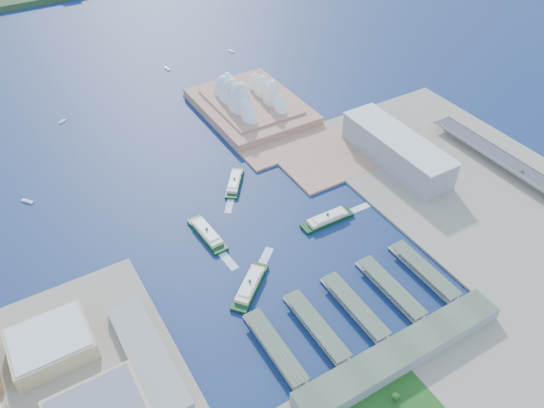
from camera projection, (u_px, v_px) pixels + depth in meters
ground at (296, 264)px, 523.65m from camera, size 3000.00×3000.00×0.00m
east_land at (504, 210)px, 583.84m from camera, size 240.00×500.00×3.00m
peninsula at (259, 116)px, 734.17m from camera, size 135.00×220.00×3.00m
opera_house at (250, 90)px, 726.41m from camera, size 134.00×180.00×58.00m
toaster_building at (396, 150)px, 638.66m from camera, size 45.00×155.00×35.00m
ferry_wharves at (355, 307)px, 477.20m from camera, size 184.00×90.00×9.30m
terminal_building at (401, 353)px, 435.65m from camera, size 200.00×28.00×12.00m
ferry_a at (207, 232)px, 550.34m from camera, size 19.24×62.05×11.58m
ferry_b at (234, 181)px, 616.52m from camera, size 44.14×52.46×10.40m
ferry_c at (250, 284)px, 496.26m from camera, size 57.20×51.58×11.64m
ferry_d at (327, 217)px, 567.55m from camera, size 60.91×16.12×11.49m
boat_a at (27, 201)px, 595.25m from camera, size 11.41×13.41×2.73m
boat_b at (62, 121)px, 723.69m from camera, size 10.42×7.70×2.69m
boat_c at (231, 51)px, 893.52m from camera, size 5.53×13.20×2.88m
boat_e at (167, 68)px, 844.21m from camera, size 5.46×13.01×3.10m
car_c at (523, 172)px, 612.97m from camera, size 1.89×4.64×1.35m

